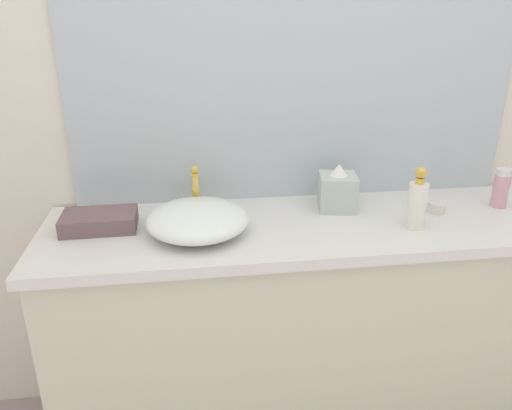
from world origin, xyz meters
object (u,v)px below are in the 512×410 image
at_px(sink_basin, 198,219).
at_px(soap_dispenser, 417,203).
at_px(lotion_bottle, 501,188).
at_px(folded_hand_towel, 100,221).
at_px(tissue_box, 338,190).
at_px(candle_jar, 436,207).

xyz_separation_m(sink_basin, soap_dispenser, (0.69, -0.06, 0.04)).
height_order(lotion_bottle, folded_hand_towel, lotion_bottle).
height_order(sink_basin, lotion_bottle, lotion_bottle).
xyz_separation_m(sink_basin, tissue_box, (0.49, 0.13, 0.02)).
relative_size(lotion_bottle, tissue_box, 0.84).
bearing_deg(candle_jar, tissue_box, 166.43).
relative_size(sink_basin, soap_dispenser, 1.63).
xyz_separation_m(sink_basin, candle_jar, (0.82, 0.05, -0.03)).
bearing_deg(lotion_bottle, sink_basin, -176.00).
relative_size(candle_jar, folded_hand_towel, 0.26).
bearing_deg(tissue_box, lotion_bottle, -5.85).
distance_m(lotion_bottle, candle_jar, 0.25).
bearing_deg(sink_basin, soap_dispenser, -4.66).
bearing_deg(sink_basin, lotion_bottle, 4.00).
height_order(soap_dispenser, tissue_box, soap_dispenser).
height_order(candle_jar, folded_hand_towel, folded_hand_towel).
distance_m(soap_dispenser, lotion_bottle, 0.40).
xyz_separation_m(soap_dispenser, tissue_box, (-0.20, 0.19, -0.02)).
relative_size(tissue_box, candle_jar, 2.75).
bearing_deg(lotion_bottle, folded_hand_towel, -179.98).
bearing_deg(sink_basin, tissue_box, 15.24).
height_order(sink_basin, folded_hand_towel, sink_basin).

